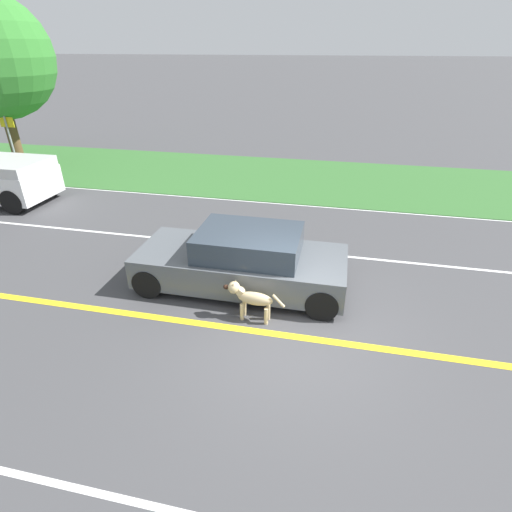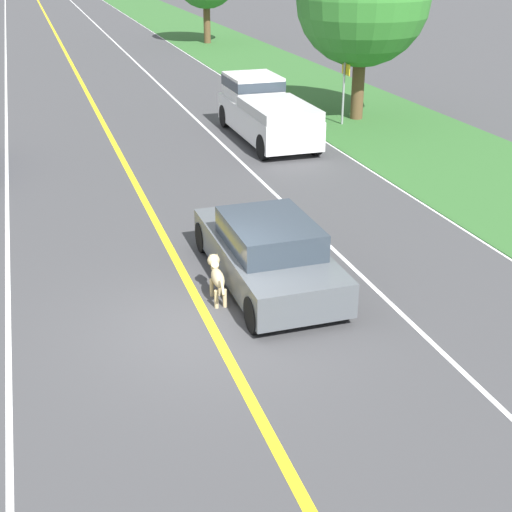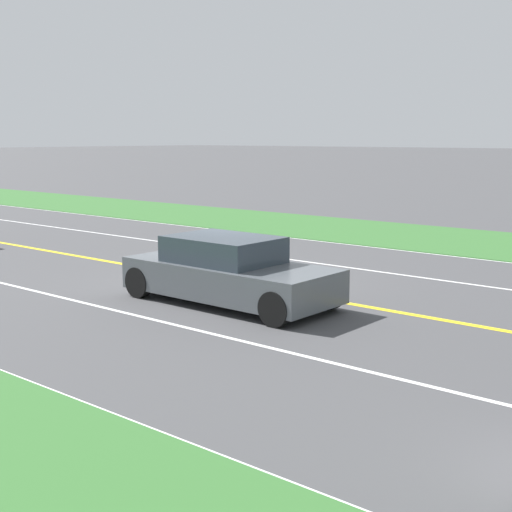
# 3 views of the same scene
# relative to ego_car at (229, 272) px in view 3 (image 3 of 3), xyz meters

# --- Properties ---
(ground_plane) EXTENTS (400.00, 400.00, 0.00)m
(ground_plane) POSITION_rel_ego_car_xyz_m (-1.55, -1.36, -0.65)
(ground_plane) COLOR #424244
(centre_divider_line) EXTENTS (0.18, 160.00, 0.01)m
(centre_divider_line) POSITION_rel_ego_car_xyz_m (-1.55, -1.36, -0.65)
(centre_divider_line) COLOR yellow
(centre_divider_line) RESTS_ON ground
(lane_edge_line_left) EXTENTS (0.14, 160.00, 0.01)m
(lane_edge_line_left) POSITION_rel_ego_car_xyz_m (-8.55, -1.36, -0.65)
(lane_edge_line_left) COLOR white
(lane_edge_line_left) RESTS_ON ground
(lane_dash_same_dir) EXTENTS (0.10, 160.00, 0.01)m
(lane_dash_same_dir) POSITION_rel_ego_car_xyz_m (1.95, -1.36, -0.65)
(lane_dash_same_dir) COLOR white
(lane_dash_same_dir) RESTS_ON ground
(lane_dash_oncoming) EXTENTS (0.10, 160.00, 0.01)m
(lane_dash_oncoming) POSITION_rel_ego_car_xyz_m (-5.05, -1.36, -0.65)
(lane_dash_oncoming) COLOR white
(lane_dash_oncoming) RESTS_ON ground
(grass_verge_left) EXTENTS (6.00, 160.00, 0.03)m
(grass_verge_left) POSITION_rel_ego_car_xyz_m (-11.55, -1.36, -0.64)
(grass_verge_left) COLOR #33662D
(grass_verge_left) RESTS_ON ground
(ego_car) EXTENTS (1.93, 4.61, 1.39)m
(ego_car) POSITION_rel_ego_car_xyz_m (0.00, 0.00, 0.00)
(ego_car) COLOR #51565B
(ego_car) RESTS_ON ground
(dog) EXTENTS (0.31, 1.27, 0.83)m
(dog) POSITION_rel_ego_car_xyz_m (-1.17, -0.43, -0.14)
(dog) COLOR #D1B784
(dog) RESTS_ON ground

